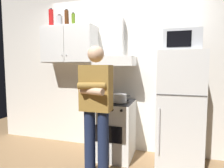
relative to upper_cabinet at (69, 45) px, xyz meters
The scene contains 13 objects.
ground_plane 1.98m from the upper_cabinet, 23.77° to the right, with size 7.00×7.00×0.00m, color olive.
back_wall_tiled 0.97m from the upper_cabinet, 14.86° to the left, with size 4.80×0.10×2.70m, color silver.
upper_cabinet is the anchor object (origin of this frame).
stove_oven 1.55m from the upper_cabinet, ahead, with size 0.60×0.62×0.87m.
range_hood 0.81m from the upper_cabinet, ahead, with size 0.60×0.44×0.75m.
refrigerator 2.00m from the upper_cabinet, ahead, with size 0.60×0.62×1.60m.
microwave 1.75m from the upper_cabinet, ahead, with size 0.48×0.37×0.28m.
person_standing 1.35m from the upper_cabinet, 44.26° to the right, with size 0.38×0.33×1.64m.
cooking_pot 1.26m from the upper_cabinet, 14.73° to the right, with size 0.30×0.20×0.12m.
bottle_olive_oil 0.41m from the upper_cabinet, 26.10° to the left, with size 0.06×0.06×0.22m.
bottle_rum_dark 0.44m from the upper_cabinet, 152.34° to the left, with size 0.07×0.07×0.28m.
bottle_canister_steel 0.42m from the upper_cabinet, behind, with size 0.10×0.10×0.19m.
bottle_soda_red 0.54m from the upper_cabinet, behind, with size 0.08×0.08×0.30m.
Camera 1 is at (0.75, -2.54, 1.40)m, focal length 30.90 mm.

